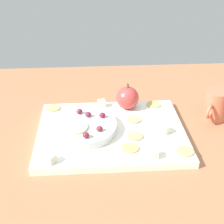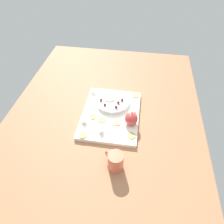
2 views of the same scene
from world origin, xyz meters
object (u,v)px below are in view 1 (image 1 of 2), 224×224
Objects in this scene: grape_1 at (86,135)px; cracker_1 at (135,137)px; cracker_0 at (53,108)px; grape_0 at (100,129)px; cracker_2 at (134,120)px; grape_3 at (79,111)px; cracker_3 at (130,148)px; cup at (215,105)px; platter at (111,132)px; cracker_4 at (185,151)px; cheese_cube_0 at (153,154)px; grape_2 at (88,114)px; serving_dish at (82,127)px; apple_whole at (127,98)px; cheese_cube_1 at (102,104)px; apple_slice_0 at (75,128)px; cracker_5 at (154,105)px; cheese_cube_2 at (50,159)px; cheese_cube_3 at (165,130)px.

cracker_1 is at bearing 10.69° from grape_1.
cracker_0 is 2.52× the size of grape_0.
grape_3 reaches higher than cracker_2.
cracker_2 is at bearing 85.20° from cracker_1.
cracker_3 is 29.64cm from cup.
grape_3 is at bearing -41.38° from cracker_0.
platter is at bearing -36.37° from cracker_0.
grape_1 reaches higher than cracker_1.
cracker_1 reaches higher than platter.
cheese_cube_0 is at bearing -169.96° from cracker_4.
cracker_3 is at bearing -50.34° from grape_2.
grape_0 is at bearing 161.22° from cracker_4.
apple_whole reaches higher than serving_dish.
grape_3 reaches higher than serving_dish.
grape_3 is (-13.48, -6.04, -0.39)cm from apple_whole.
cheese_cube_1 is 0.34× the size of apple_slice_0.
cracker_5 is 0.47× the size of cup.
grape_1 reaches higher than cracker_5.
cheese_cube_2 is 30.77cm from cracker_4.
grape_2 reaches higher than cheese_cube_1.
cheese_cube_2 is 21.54cm from cracker_1.
cheese_cube_0 is 1.25× the size of grape_1.
platter is at bearing 143.63° from cracker_1.
apple_whole is (12.91, 10.98, 2.16)cm from serving_dish.
cracker_5 is 2.52× the size of grape_1.
grape_0 is (-11.87, 8.01, 1.78)cm from cheese_cube_0.
cracker_2 is 2.52× the size of grape_1.
cracker_0 is 1.00× the size of cracker_2.
cracker_2 is 2.52× the size of grape_0.
apple_whole is (5.36, 10.89, 4.19)cm from platter.
cracker_1 is 1.00× the size of cracker_2.
cracker_4 is at bearing -33.07° from platter.
apple_whole is 23.34cm from cheese_cube_0.
grape_2 reaches higher than cheese_cube_2.
grape_0 is (-16.34, -16.01, 2.59)cm from cracker_5.
grape_3 is at bearing 83.42° from apple_slice_0.
grape_3 is (-0.57, 4.94, 1.77)cm from serving_dish.
cracker_1 is at bearing -32.42° from grape_2.
grape_3 is at bearing 131.83° from cracker_3.
grape_1 is 0.19× the size of cup.
cheese_cube_3 is (15.48, -14.59, 0.00)cm from cheese_cube_1.
cheese_cube_0 is 14.43cm from grape_0.
cracker_2 is at bearing 124.51° from cracker_4.
grape_0 is 0.27× the size of apple_slice_0.
cheese_cube_1 is at bearing 129.04° from cracker_4.
cracker_4 is (10.83, -6.57, 0.00)cm from cracker_1.
cheese_cube_3 is at bearing -0.64° from apple_slice_0.
serving_dish is at bearing 138.28° from grape_0.
cracker_0 and cracker_2 have the same top height.
cheese_cube_3 reaches higher than cracker_1.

